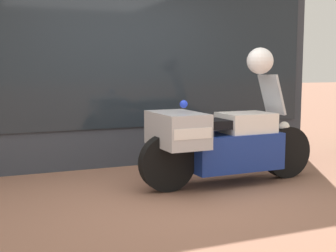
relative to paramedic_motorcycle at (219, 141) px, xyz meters
name	(u,v)px	position (x,y,z in m)	size (l,w,h in m)	color
ground_plane	(166,201)	(-0.82, -0.36, -0.52)	(60.00, 60.00, 0.00)	#8E604C
shop_building	(79,46)	(-1.26, 1.64, 1.15)	(6.29, 0.55, 3.33)	#333842
window_display	(139,131)	(-0.41, 1.67, -0.07)	(4.86, 0.30, 1.88)	slate
paramedic_motorcycle	(219,141)	(0.00, 0.00, 0.00)	(2.29, 0.80, 1.30)	black
white_helmet	(260,61)	(0.55, 0.01, 0.94)	(0.32, 0.32, 0.32)	white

